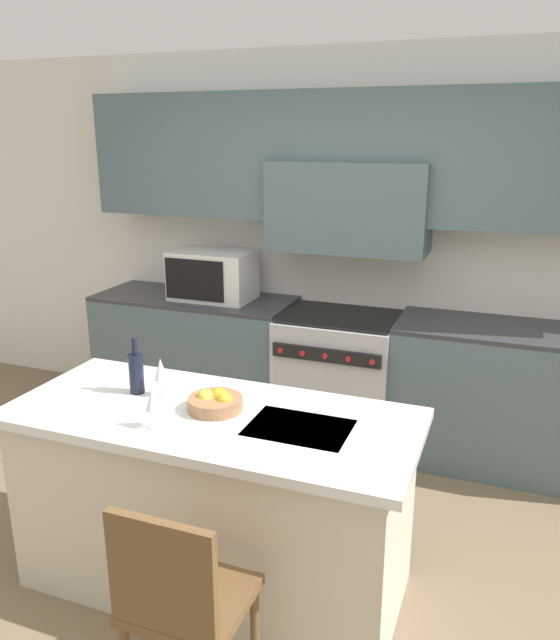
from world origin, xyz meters
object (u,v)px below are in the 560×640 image
(fruit_bowl, at_px, (215,402))
(island_chair, at_px, (180,601))
(wine_glass_near, at_px, (152,399))
(wine_glass_far, at_px, (161,371))
(microwave, at_px, (213,275))
(wine_bottle, at_px, (136,372))
(range_stove, at_px, (339,378))

(fruit_bowl, bearing_deg, island_chair, -73.16)
(wine_glass_near, bearing_deg, wine_glass_far, 115.35)
(microwave, height_order, island_chair, microwave)
(wine_glass_far, relative_size, fruit_bowl, 0.76)
(fruit_bowl, bearing_deg, microwave, 116.98)
(wine_glass_near, bearing_deg, wine_bottle, 133.07)
(range_stove, distance_m, fruit_bowl, 1.72)
(island_chair, bearing_deg, wine_glass_far, 123.68)
(wine_bottle, xyz_separation_m, wine_glass_far, (0.13, 0.01, 0.02))
(microwave, xyz_separation_m, wine_glass_near, (0.68, -1.93, -0.09))
(range_stove, bearing_deg, wine_bottle, -109.75)
(microwave, xyz_separation_m, wine_glass_far, (0.54, -1.62, -0.09))
(wine_glass_near, bearing_deg, microwave, 109.54)
(fruit_bowl, bearing_deg, wine_glass_far, 171.52)
(wine_glass_near, xyz_separation_m, fruit_bowl, (0.17, 0.26, -0.09))
(island_chair, xyz_separation_m, wine_bottle, (-0.68, 0.81, 0.47))
(range_stove, height_order, microwave, microwave)
(range_stove, relative_size, island_chair, 0.99)
(microwave, bearing_deg, island_chair, -66.05)
(wine_glass_far, bearing_deg, microwave, 108.39)
(wine_bottle, bearing_deg, range_stove, 70.25)
(wine_glass_far, bearing_deg, island_chair, -56.32)
(wine_glass_near, height_order, fruit_bowl, wine_glass_near)
(wine_glass_far, xyz_separation_m, fruit_bowl, (0.31, -0.05, -0.09))
(fruit_bowl, bearing_deg, wine_bottle, 174.96)
(wine_bottle, bearing_deg, microwave, 103.99)
(range_stove, relative_size, microwave, 1.57)
(microwave, distance_m, wine_bottle, 1.68)
(fruit_bowl, bearing_deg, wine_glass_near, -122.74)
(range_stove, height_order, wine_glass_near, wine_glass_near)
(range_stove, height_order, wine_bottle, wine_bottle)
(microwave, bearing_deg, fruit_bowl, -63.02)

